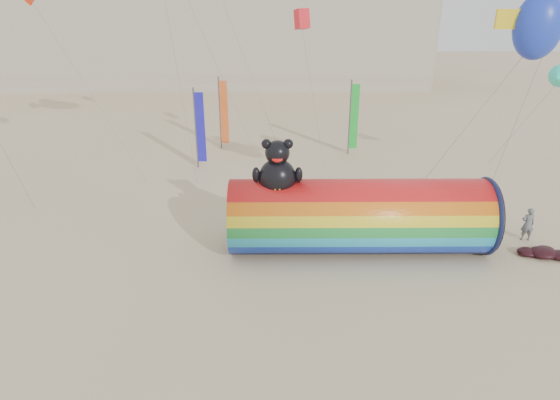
{
  "coord_description": "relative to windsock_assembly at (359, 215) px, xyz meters",
  "views": [
    {
      "loc": [
        0.35,
        -18.25,
        10.72
      ],
      "look_at": [
        0.5,
        1.5,
        2.4
      ],
      "focal_mm": 32.0,
      "sensor_mm": 36.0,
      "label": 1
    }
  ],
  "objects": [
    {
      "name": "ground",
      "position": [
        -3.94,
        -1.45,
        -1.73
      ],
      "size": [
        160.0,
        160.0,
        0.0
      ],
      "primitive_type": "plane",
      "color": "#CCB58C",
      "rests_on": "ground"
    },
    {
      "name": "festival_banners",
      "position": [
        -4.72,
        13.75,
        0.91
      ],
      "size": [
        10.86,
        4.39,
        5.2
      ],
      "color": "#59595E",
      "rests_on": "ground"
    },
    {
      "name": "fabric_bundle",
      "position": [
        8.21,
        -0.68,
        -1.55
      ],
      "size": [
        2.62,
        1.35,
        0.41
      ],
      "color": "#370A10",
      "rests_on": "ground"
    },
    {
      "name": "kite_handler",
      "position": [
        7.96,
        0.89,
        -0.92
      ],
      "size": [
        0.61,
        0.42,
        1.61
      ],
      "primitive_type": "imported",
      "rotation": [
        0.0,
        0.0,
        3.08
      ],
      "color": "slate",
      "rests_on": "ground"
    },
    {
      "name": "windsock_assembly",
      "position": [
        0.0,
        0.0,
        0.0
      ],
      "size": [
        11.29,
        3.44,
        5.2
      ],
      "color": "red",
      "rests_on": "ground"
    }
  ]
}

